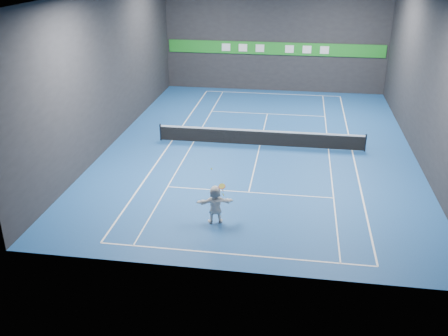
# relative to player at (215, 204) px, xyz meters

# --- Properties ---
(ground) EXTENTS (26.00, 26.00, 0.00)m
(ground) POSITION_rel_player_xyz_m (1.14, 9.52, -0.88)
(ground) COLOR navy
(ground) RESTS_ON ground
(wall_back) EXTENTS (18.00, 0.10, 9.00)m
(wall_back) POSITION_rel_player_xyz_m (1.14, 22.52, 3.62)
(wall_back) COLOR black
(wall_back) RESTS_ON ground
(wall_front) EXTENTS (18.00, 0.10, 9.00)m
(wall_front) POSITION_rel_player_xyz_m (1.14, -3.48, 3.62)
(wall_front) COLOR black
(wall_front) RESTS_ON ground
(wall_left) EXTENTS (0.10, 26.00, 9.00)m
(wall_left) POSITION_rel_player_xyz_m (-7.86, 9.52, 3.62)
(wall_left) COLOR black
(wall_left) RESTS_ON ground
(wall_right) EXTENTS (0.10, 26.00, 9.00)m
(wall_right) POSITION_rel_player_xyz_m (10.14, 9.52, 3.62)
(wall_right) COLOR black
(wall_right) RESTS_ON ground
(baseline_near) EXTENTS (10.98, 0.08, 0.01)m
(baseline_near) POSITION_rel_player_xyz_m (1.14, -2.37, -0.87)
(baseline_near) COLOR white
(baseline_near) RESTS_ON ground
(baseline_far) EXTENTS (10.98, 0.08, 0.01)m
(baseline_far) POSITION_rel_player_xyz_m (1.14, 21.41, -0.87)
(baseline_far) COLOR white
(baseline_far) RESTS_ON ground
(sideline_doubles_left) EXTENTS (0.08, 23.78, 0.01)m
(sideline_doubles_left) POSITION_rel_player_xyz_m (-4.35, 9.52, -0.87)
(sideline_doubles_left) COLOR white
(sideline_doubles_left) RESTS_ON ground
(sideline_doubles_right) EXTENTS (0.08, 23.78, 0.01)m
(sideline_doubles_right) POSITION_rel_player_xyz_m (6.63, 9.52, -0.87)
(sideline_doubles_right) COLOR white
(sideline_doubles_right) RESTS_ON ground
(sideline_singles_left) EXTENTS (0.06, 23.78, 0.01)m
(sideline_singles_left) POSITION_rel_player_xyz_m (-2.97, 9.52, -0.87)
(sideline_singles_left) COLOR white
(sideline_singles_left) RESTS_ON ground
(sideline_singles_right) EXTENTS (0.06, 23.78, 0.01)m
(sideline_singles_right) POSITION_rel_player_xyz_m (5.25, 9.52, -0.87)
(sideline_singles_right) COLOR white
(sideline_singles_right) RESTS_ON ground
(service_line_near) EXTENTS (8.23, 0.06, 0.01)m
(service_line_near) POSITION_rel_player_xyz_m (1.14, 3.12, -0.87)
(service_line_near) COLOR white
(service_line_near) RESTS_ON ground
(service_line_far) EXTENTS (8.23, 0.06, 0.01)m
(service_line_far) POSITION_rel_player_xyz_m (1.14, 15.92, -0.87)
(service_line_far) COLOR white
(service_line_far) RESTS_ON ground
(center_service_line) EXTENTS (0.06, 12.80, 0.01)m
(center_service_line) POSITION_rel_player_xyz_m (1.14, 9.52, -0.87)
(center_service_line) COLOR white
(center_service_line) RESTS_ON ground
(player) EXTENTS (1.70, 0.93, 1.75)m
(player) POSITION_rel_player_xyz_m (0.00, 0.00, 0.00)
(player) COLOR white
(player) RESTS_ON ground
(tennis_ball) EXTENTS (0.07, 0.07, 0.07)m
(tennis_ball) POSITION_rel_player_xyz_m (-0.18, 0.17, 1.60)
(tennis_ball) COLOR #D0DF25
(tennis_ball) RESTS_ON player
(tennis_net) EXTENTS (12.50, 0.10, 1.07)m
(tennis_net) POSITION_rel_player_xyz_m (1.14, 9.52, -0.34)
(tennis_net) COLOR black
(tennis_net) RESTS_ON ground
(sponsor_banner) EXTENTS (17.64, 0.11, 1.00)m
(sponsor_banner) POSITION_rel_player_xyz_m (1.14, 22.45, 2.62)
(sponsor_banner) COLOR #1C8423
(sponsor_banner) RESTS_ON wall_back
(tennis_racket) EXTENTS (0.43, 0.39, 0.63)m
(tennis_racket) POSITION_rel_player_xyz_m (0.30, 0.05, 0.81)
(tennis_racket) COLOR red
(tennis_racket) RESTS_ON player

